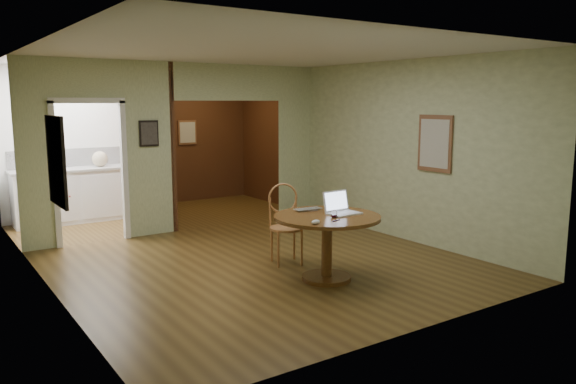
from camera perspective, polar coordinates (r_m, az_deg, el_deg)
floor at (r=7.26m, az=-2.03°, el=-7.53°), size 5.00×5.00×0.00m
room_shell at (r=9.58m, az=-14.44°, el=4.11°), size 5.20×7.50×5.00m
dining_table at (r=6.58m, az=3.98°, el=-4.10°), size 1.25×1.25×0.78m
chair at (r=7.29m, az=-0.30°, el=-2.77°), size 0.55×0.55×1.04m
open_laptop at (r=6.65m, az=5.34°, el=-1.60°), size 0.38×0.33×0.26m
closed_laptop at (r=6.77m, az=2.26°, el=-1.85°), size 0.36×0.25×0.03m
mouse at (r=6.06m, az=2.82°, el=-3.06°), size 0.13×0.09×0.05m
wine_glass at (r=6.42m, az=4.68°, el=-2.20°), size 0.08×0.08×0.09m
pen at (r=6.25m, az=4.92°, el=-2.90°), size 0.13×0.04×0.01m
kitchen_cabinet at (r=10.48m, az=-20.84°, el=-0.28°), size 2.06×0.60×0.94m
grocery_bag at (r=10.52m, az=-18.57°, el=3.20°), size 0.29×0.25×0.27m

